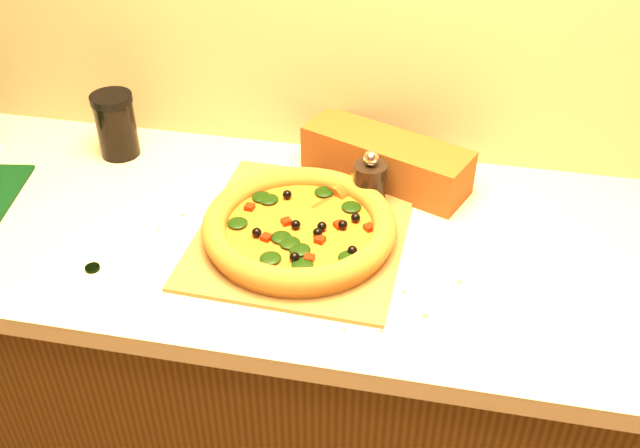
{
  "coord_description": "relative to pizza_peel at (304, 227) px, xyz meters",
  "views": [
    {
      "loc": [
        0.15,
        0.34,
        1.75
      ],
      "look_at": [
        -0.06,
        1.38,
        0.96
      ],
      "focal_mm": 40.0,
      "sensor_mm": 36.0,
      "label": 1
    }
  ],
  "objects": [
    {
      "name": "pizza_peel",
      "position": [
        0.0,
        0.0,
        0.0
      ],
      "size": [
        0.41,
        0.6,
        0.01
      ],
      "rotation": [
        0.0,
        0.0,
        -0.04
      ],
      "color": "olive",
      "rests_on": "countertop"
    },
    {
      "name": "countertop",
      "position": [
        0.1,
        -0.01,
        -0.02
      ],
      "size": [
        2.84,
        0.68,
        0.04
      ],
      "primitive_type": "cube",
      "color": "beige",
      "rests_on": "cabinet"
    },
    {
      "name": "bread_bag",
      "position": [
        0.13,
        0.21,
        0.05
      ],
      "size": [
        0.38,
        0.25,
        0.1
      ],
      "primitive_type": "cube",
      "rotation": [
        0.0,
        0.0,
        -0.39
      ],
      "color": "#662D13",
      "rests_on": "countertop"
    },
    {
      "name": "dark_jar",
      "position": [
        -0.47,
        0.2,
        0.07
      ],
      "size": [
        0.09,
        0.09,
        0.15
      ],
      "color": "black",
      "rests_on": "countertop"
    },
    {
      "name": "cabinet",
      "position": [
        0.1,
        -0.01,
        -0.47
      ],
      "size": [
        2.8,
        0.65,
        0.86
      ],
      "primitive_type": "cube",
      "color": "#43280E",
      "rests_on": "ground"
    },
    {
      "name": "bottle_cap",
      "position": [
        -0.36,
        -0.2,
        -0.0
      ],
      "size": [
        0.04,
        0.04,
        0.01
      ],
      "primitive_type": "cylinder",
      "rotation": [
        0.0,
        0.0,
        0.35
      ],
      "color": "black",
      "rests_on": "countertop"
    },
    {
      "name": "pizza",
      "position": [
        -0.0,
        -0.04,
        0.03
      ],
      "size": [
        0.37,
        0.37,
        0.05
      ],
      "color": "#C07130",
      "rests_on": "pizza_peel"
    },
    {
      "name": "rolling_pin",
      "position": [
        0.11,
        0.18,
        0.02
      ],
      "size": [
        0.22,
        0.33,
        0.05
      ],
      "rotation": [
        0.0,
        0.0,
        1.0
      ],
      "color": "#59330F",
      "rests_on": "countertop"
    },
    {
      "name": "pepper_grinder",
      "position": [
        0.11,
        0.11,
        0.05
      ],
      "size": [
        0.07,
        0.07,
        0.13
      ],
      "color": "black",
      "rests_on": "countertop"
    }
  ]
}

